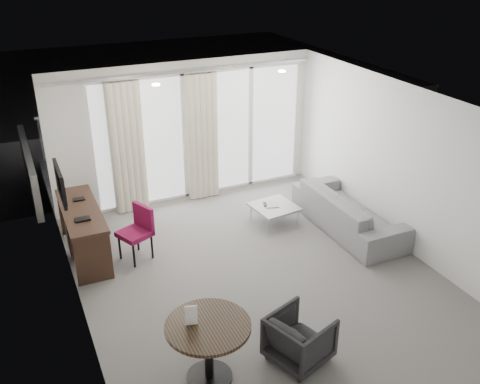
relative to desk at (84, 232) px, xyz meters
name	(u,v)px	position (x,y,z in m)	size (l,w,h in m)	color
floor	(257,274)	(2.21, -1.61, -0.41)	(5.00, 6.00, 0.00)	#605E59
ceiling	(259,105)	(2.21, -1.61, 2.19)	(5.00, 6.00, 0.00)	white
wall_left	(73,233)	(-0.29, -1.61, 0.89)	(0.00, 6.00, 2.60)	silver
wall_right	(401,167)	(4.71, -1.61, 0.89)	(0.00, 6.00, 2.60)	silver
wall_front	(401,325)	(2.21, -4.61, 0.89)	(5.00, 0.00, 2.60)	silver
window_panel	(202,135)	(2.51, 1.38, 0.79)	(4.00, 0.02, 2.38)	white
window_frame	(202,135)	(2.51, 1.36, 0.79)	(4.10, 0.06, 2.44)	white
curtain_left	(128,149)	(1.06, 1.21, 0.79)	(0.60, 0.20, 2.38)	beige
curtain_right	(203,138)	(2.46, 1.21, 0.79)	(0.60, 0.20, 2.38)	beige
curtain_track	(187,71)	(2.21, 1.21, 2.04)	(4.80, 0.04, 0.04)	#B2B2B7
downlight_a	(156,85)	(1.31, -0.01, 2.18)	(0.12, 0.12, 0.02)	#FFE0B2
downlight_b	(282,71)	(3.41, -0.01, 2.18)	(0.12, 0.12, 0.02)	#FFE0B2
desk	(84,232)	(0.00, 0.00, 0.00)	(0.54, 1.73, 0.81)	black
tv	(60,184)	(-0.25, -0.16, 0.94)	(0.05, 0.80, 0.50)	black
desk_chair	(135,234)	(0.70, -0.43, 0.02)	(0.47, 0.44, 0.86)	maroon
round_table	(209,352)	(0.81, -3.25, -0.03)	(0.95, 0.95, 0.76)	black
menu_card	(192,327)	(0.65, -3.17, 0.31)	(0.13, 0.02, 0.24)	white
tub_armchair	(300,338)	(1.89, -3.40, -0.10)	(0.65, 0.67, 0.61)	black
coffee_table	(274,214)	(3.20, -0.28, -0.25)	(0.71, 0.71, 0.32)	gray
remote	(265,203)	(3.07, -0.18, -0.05)	(0.06, 0.18, 0.02)	black
magazine	(271,202)	(3.17, -0.21, -0.05)	(0.22, 0.28, 0.02)	gray
sofa	(348,211)	(4.24, -0.99, -0.07)	(2.30, 0.90, 0.67)	slate
terrace_slab	(179,168)	(2.51, 2.89, -0.47)	(5.60, 3.00, 0.12)	#4D4D50
rattan_chair_a	(218,155)	(3.16, 2.19, -0.02)	(0.53, 0.53, 0.78)	brown
rattan_chair_b	(268,140)	(4.54, 2.58, -0.02)	(0.52, 0.52, 0.76)	brown
rattan_table	(226,146)	(3.69, 2.99, -0.17)	(0.47, 0.47, 0.47)	brown
balustrade	(159,125)	(2.51, 4.34, 0.09)	(5.50, 0.06, 1.05)	#B2B2B7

